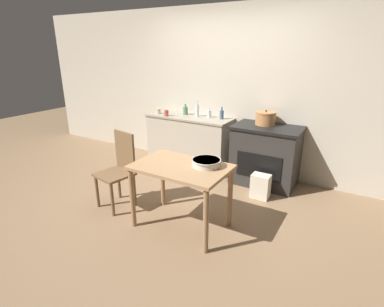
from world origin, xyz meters
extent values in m
plane|color=#896B4C|center=(0.00, 0.00, 0.00)|extent=(14.00, 14.00, 0.00)
cube|color=beige|center=(0.00, 1.58, 1.27)|extent=(8.00, 0.07, 2.55)
cube|color=#B2A893|center=(-0.54, 1.30, 0.42)|extent=(1.42, 0.49, 0.84)
cube|color=gray|center=(-0.54, 1.30, 0.85)|extent=(1.45, 0.52, 0.03)
cube|color=#2D2B28|center=(0.79, 1.26, 0.42)|extent=(0.91, 0.58, 0.84)
cube|color=black|center=(0.79, 1.26, 0.86)|extent=(0.95, 0.62, 0.04)
cube|color=black|center=(0.79, 0.96, 0.37)|extent=(0.64, 0.01, 0.35)
cube|color=#A87F56|center=(0.35, -0.33, 0.72)|extent=(1.02, 0.67, 0.03)
cylinder|color=#97724E|center=(-0.12, -0.62, 0.35)|extent=(0.06, 0.06, 0.70)
cylinder|color=#97724E|center=(0.81, -0.62, 0.35)|extent=(0.06, 0.06, 0.70)
cylinder|color=#97724E|center=(-0.12, -0.05, 0.35)|extent=(0.06, 0.06, 0.70)
cylinder|color=#97724E|center=(0.81, -0.05, 0.35)|extent=(0.06, 0.06, 0.70)
cube|color=brown|center=(-0.61, -0.39, 0.44)|extent=(0.47, 0.47, 0.03)
cube|color=brown|center=(-0.57, -0.21, 0.71)|extent=(0.36, 0.10, 0.50)
cylinder|color=brown|center=(-0.80, -0.52, 0.21)|extent=(0.04, 0.04, 0.43)
cylinder|color=brown|center=(-0.48, -0.58, 0.21)|extent=(0.04, 0.04, 0.43)
cylinder|color=brown|center=(-0.74, -0.19, 0.21)|extent=(0.04, 0.04, 0.43)
cylinder|color=brown|center=(-0.41, -0.26, 0.21)|extent=(0.04, 0.04, 0.43)
cube|color=beige|center=(0.90, 0.78, 0.17)|extent=(0.24, 0.17, 0.33)
cylinder|color=#B77A47|center=(0.72, 1.34, 0.96)|extent=(0.29, 0.29, 0.17)
cylinder|color=#B77A47|center=(0.72, 1.34, 1.06)|extent=(0.30, 0.30, 0.02)
sphere|color=black|center=(0.72, 1.34, 1.08)|extent=(0.02, 0.02, 0.02)
cylinder|color=silver|center=(0.59, -0.21, 0.78)|extent=(0.29, 0.29, 0.08)
cylinder|color=beige|center=(0.59, -0.21, 0.81)|extent=(0.31, 0.31, 0.01)
cylinder|color=#3D5675|center=(0.01, 1.39, 0.93)|extent=(0.06, 0.06, 0.14)
cylinder|color=#3D5675|center=(0.01, 1.39, 1.03)|extent=(0.02, 0.02, 0.05)
cylinder|color=#517F5B|center=(-0.66, 1.38, 0.93)|extent=(0.08, 0.08, 0.13)
cylinder|color=#517F5B|center=(-0.66, 1.38, 1.02)|extent=(0.03, 0.03, 0.05)
cylinder|color=silver|center=(-0.22, 1.39, 0.92)|extent=(0.06, 0.06, 0.12)
cylinder|color=silver|center=(-0.22, 1.39, 1.00)|extent=(0.02, 0.02, 0.05)
cylinder|color=silver|center=(-0.42, 1.36, 0.96)|extent=(0.06, 0.06, 0.19)
cylinder|color=silver|center=(-0.42, 1.36, 1.09)|extent=(0.02, 0.02, 0.07)
cylinder|color=beige|center=(-1.09, 1.20, 0.91)|extent=(0.07, 0.07, 0.09)
cylinder|color=#B74C42|center=(-0.87, 1.12, 0.92)|extent=(0.07, 0.07, 0.10)
camera|label=1|loc=(1.97, -2.83, 1.94)|focal=28.00mm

